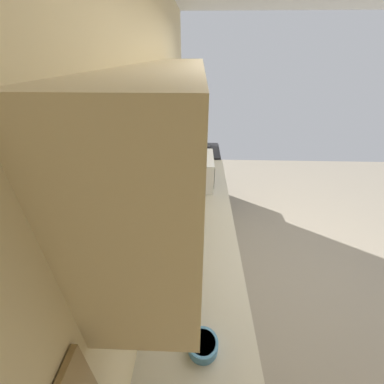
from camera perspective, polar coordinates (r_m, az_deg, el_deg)
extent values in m
plane|color=gray|center=(3.05, 26.86, -19.82)|extent=(6.94, 6.94, 0.00)
cube|color=beige|center=(1.93, -8.92, 4.43)|extent=(4.46, 0.12, 2.70)
cube|color=beige|center=(2.18, 1.38, -22.77)|extent=(3.47, 0.61, 0.89)
cube|color=#B9B29B|center=(1.83, 1.57, -14.41)|extent=(3.50, 0.64, 0.02)
cube|color=#332819|center=(1.99, 11.70, -32.84)|extent=(0.01, 0.01, 0.82)
cube|color=#332819|center=(2.21, 10.02, -22.69)|extent=(0.01, 0.01, 0.82)
cube|color=#332819|center=(2.48, 8.85, -14.58)|extent=(0.01, 0.01, 0.82)
cube|color=#332819|center=(2.80, 7.99, -8.20)|extent=(0.01, 0.01, 0.82)
cube|color=#332819|center=(3.15, 7.33, -3.16)|extent=(0.01, 0.01, 0.82)
cube|color=beige|center=(1.34, -4.38, 15.14)|extent=(1.95, 0.31, 0.66)
cube|color=black|center=(3.80, 1.90, 3.78)|extent=(0.69, 0.61, 0.91)
cube|color=black|center=(3.84, 6.54, 3.08)|extent=(0.54, 0.01, 0.50)
cube|color=black|center=(3.61, 2.03, 10.34)|extent=(0.65, 0.58, 0.02)
cube|color=black|center=(3.59, -2.59, 11.59)|extent=(0.65, 0.04, 0.18)
cylinder|color=#38383D|center=(3.47, 3.86, 9.64)|extent=(0.11, 0.11, 0.01)
cylinder|color=#38383D|center=(3.75, 3.75, 11.35)|extent=(0.11, 0.11, 0.01)
cylinder|color=#38383D|center=(3.47, 0.18, 9.71)|extent=(0.11, 0.11, 0.01)
cylinder|color=#38383D|center=(3.75, 0.33, 11.41)|extent=(0.11, 0.11, 0.01)
cube|color=white|center=(2.60, 1.47, 5.41)|extent=(0.52, 0.34, 0.33)
cube|color=black|center=(2.57, 5.35, 4.87)|extent=(0.32, 0.01, 0.23)
cube|color=#2D2D33|center=(2.79, 5.13, 7.15)|extent=(0.09, 0.01, 0.23)
cylinder|color=#4C8CBF|center=(1.40, 2.72, -33.83)|extent=(0.16, 0.16, 0.07)
cylinder|color=#4B83C2|center=(1.39, 2.74, -33.54)|extent=(0.13, 0.13, 0.03)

